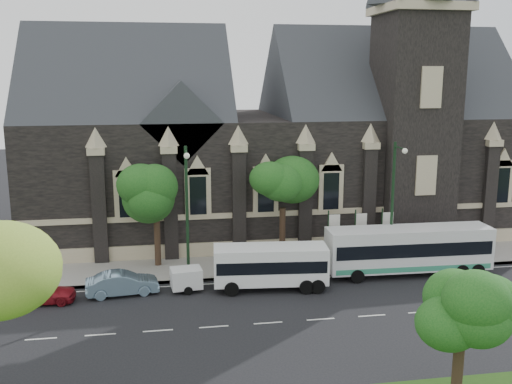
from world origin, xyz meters
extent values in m
plane|color=black|center=(0.00, 0.00, 0.00)|extent=(160.00, 160.00, 0.00)
cube|color=gray|center=(0.00, 9.50, 0.07)|extent=(80.00, 5.00, 0.15)
cube|color=black|center=(4.00, 19.50, 5.00)|extent=(40.00, 15.00, 10.00)
cube|color=#2F3237|center=(-8.00, 19.50, 10.00)|extent=(16.00, 15.00, 15.00)
cube|color=#2F3237|center=(14.00, 19.50, 10.00)|extent=(20.00, 15.00, 15.00)
cube|color=#2F3237|center=(-4.00, 15.00, 10.00)|extent=(6.00, 6.00, 6.00)
cube|color=black|center=(14.00, 13.50, 9.00)|extent=(5.50, 5.50, 18.00)
cube|color=tan|center=(14.00, 13.50, 18.20)|extent=(6.20, 6.20, 0.60)
cube|color=tan|center=(4.00, 11.96, 3.20)|extent=(40.00, 0.22, 0.40)
cube|color=tan|center=(4.00, 11.96, 0.60)|extent=(40.00, 0.25, 1.20)
cube|color=black|center=(2.00, 11.82, 4.80)|extent=(1.20, 0.12, 2.80)
sphere|color=#81A832|center=(-11.22, -8.22, 7.00)|extent=(3.12, 3.12, 3.12)
cylinder|color=black|center=(6.00, -9.50, 1.54)|extent=(0.44, 0.44, 3.08)
sphere|color=#174C18|center=(6.00, -9.50, 4.48)|extent=(3.20, 3.20, 3.20)
sphere|color=#174C18|center=(6.60, -8.90, 5.08)|extent=(2.40, 2.40, 2.40)
cylinder|color=black|center=(3.00, 10.50, 1.98)|extent=(0.44, 0.44, 3.96)
sphere|color=#174C18|center=(3.00, 10.50, 5.64)|extent=(3.84, 3.84, 3.84)
sphere|color=#174C18|center=(3.72, 11.22, 6.36)|extent=(2.88, 2.88, 2.88)
cylinder|color=black|center=(-6.00, 10.50, 1.98)|extent=(0.44, 0.44, 3.96)
sphere|color=#174C18|center=(-6.00, 10.50, 5.57)|extent=(3.68, 3.68, 3.68)
sphere|color=#174C18|center=(-5.31, 11.19, 6.26)|extent=(2.76, 2.76, 2.76)
cylinder|color=black|center=(10.00, 7.30, 4.50)|extent=(0.20, 0.20, 9.00)
cylinder|color=black|center=(10.00, 6.50, 8.70)|extent=(0.10, 1.60, 0.10)
sphere|color=silver|center=(10.00, 5.70, 8.60)|extent=(0.36, 0.36, 0.36)
cylinder|color=black|center=(-4.00, 7.30, 4.50)|extent=(0.20, 0.20, 9.00)
cylinder|color=black|center=(-4.00, 6.50, 8.70)|extent=(0.10, 1.60, 0.10)
sphere|color=silver|center=(-4.00, 5.70, 8.60)|extent=(0.36, 0.36, 0.36)
cylinder|color=black|center=(6.00, 9.00, 2.00)|extent=(0.10, 0.10, 4.00)
cube|color=white|center=(6.45, 9.00, 2.60)|extent=(0.80, 0.04, 2.20)
cylinder|color=black|center=(8.00, 9.00, 2.00)|extent=(0.10, 0.10, 4.00)
cube|color=white|center=(8.45, 9.00, 2.60)|extent=(0.80, 0.04, 2.20)
cylinder|color=black|center=(10.00, 9.00, 2.00)|extent=(0.10, 0.10, 4.00)
cube|color=white|center=(10.45, 9.00, 2.60)|extent=(0.80, 0.04, 2.20)
cube|color=silver|center=(10.87, 6.20, 1.86)|extent=(11.28, 2.61, 2.82)
cube|color=black|center=(10.87, 6.20, 2.03)|extent=(10.83, 2.64, 0.92)
cube|color=#328C6A|center=(10.87, 6.20, 0.75)|extent=(10.83, 2.63, 0.35)
cylinder|color=black|center=(6.91, 5.13, 0.45)|extent=(0.91, 0.30, 0.90)
cylinder|color=black|center=(6.97, 7.47, 0.45)|extent=(0.91, 0.30, 0.90)
cylinder|color=black|center=(14.21, 4.95, 0.45)|extent=(0.91, 0.30, 0.90)
cylinder|color=black|center=(14.26, 7.29, 0.45)|extent=(0.91, 0.30, 0.90)
cylinder|color=black|center=(15.33, 4.92, 0.45)|extent=(0.91, 0.30, 0.90)
cylinder|color=black|center=(15.39, 7.26, 0.45)|extent=(0.91, 0.30, 0.90)
cube|color=white|center=(1.10, 5.13, 1.61)|extent=(7.35, 2.88, 2.32)
cube|color=black|center=(1.10, 5.13, 1.72)|extent=(7.07, 2.90, 0.78)
cylinder|color=black|center=(-1.50, 4.23, 0.45)|extent=(0.92, 0.36, 0.90)
cylinder|color=black|center=(-1.30, 6.48, 0.45)|extent=(0.92, 0.36, 0.90)
cylinder|color=black|center=(3.15, 3.82, 0.45)|extent=(0.92, 0.36, 0.90)
cylinder|color=black|center=(3.35, 6.07, 0.45)|extent=(0.92, 0.36, 0.90)
cylinder|color=black|center=(3.86, 3.75, 0.45)|extent=(0.92, 0.36, 0.90)
cylinder|color=black|center=(4.06, 6.00, 0.45)|extent=(0.92, 0.36, 0.90)
cube|color=silver|center=(-4.22, 5.56, 0.85)|extent=(2.04, 1.62, 1.23)
cylinder|color=black|center=(-4.15, 4.85, 0.27)|extent=(0.55, 0.25, 0.53)
cylinder|color=black|center=(-4.30, 6.27, 0.27)|extent=(0.55, 0.25, 0.53)
cylinder|color=black|center=(-3.00, 5.69, 0.52)|extent=(1.14, 0.20, 0.08)
imported|color=#7897AD|center=(-8.17, 5.57, 0.73)|extent=(4.58, 2.04, 1.46)
imported|color=maroon|center=(-12.90, 4.96, 0.69)|extent=(4.09, 1.78, 1.37)
camera|label=1|loc=(-5.45, -29.12, 13.56)|focal=40.40mm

